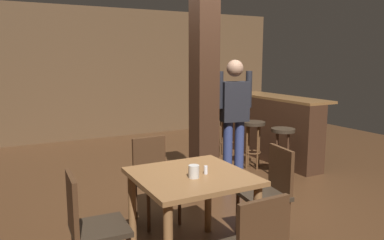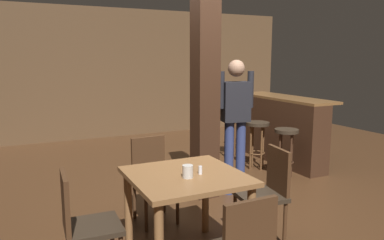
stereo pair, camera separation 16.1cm
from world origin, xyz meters
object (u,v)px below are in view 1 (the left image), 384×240
at_px(salt_shaker, 206,170).
at_px(bar_stool_far, 226,125).
at_px(chair_east, 270,188).
at_px(napkin_cup, 194,171).
at_px(bar_stool_near, 283,141).
at_px(chair_west, 89,224).
at_px(bar_counter, 273,128).
at_px(standing_person, 234,117).
at_px(bar_stool_mid, 253,133).
at_px(chair_north, 154,175).
at_px(dining_table, 191,189).

bearing_deg(salt_shaker, bar_stool_far, 54.15).
bearing_deg(chair_east, napkin_cup, -173.90).
bearing_deg(salt_shaker, bar_stool_near, 34.30).
height_order(chair_west, bar_counter, bar_counter).
bearing_deg(bar_stool_near, chair_west, -156.13).
bearing_deg(napkin_cup, bar_stool_near, 33.38).
bearing_deg(chair_west, standing_person, 29.24).
distance_m(bar_stool_near, bar_stool_mid, 0.60).
relative_size(napkin_cup, bar_counter, 0.05).
relative_size(chair_north, bar_stool_mid, 1.19).
distance_m(bar_counter, bar_stool_far, 0.83).
bearing_deg(dining_table, bar_counter, 38.84).
relative_size(chair_east, bar_stool_far, 1.22).
xyz_separation_m(chair_north, standing_person, (1.22, 0.31, 0.50)).
bearing_deg(chair_west, bar_stool_mid, 33.13).
height_order(chair_north, napkin_cup, chair_north).
distance_m(salt_shaker, bar_stool_mid, 2.90).
bearing_deg(salt_shaker, chair_west, 175.22).
xyz_separation_m(chair_north, bar_counter, (2.72, 1.31, 0.05)).
relative_size(napkin_cup, bar_stool_near, 0.14).
xyz_separation_m(chair_west, napkin_cup, (0.83, -0.12, 0.32)).
height_order(chair_north, chair_west, same).
xyz_separation_m(bar_stool_mid, bar_stool_far, (0.03, 0.82, -0.01)).
distance_m(salt_shaker, bar_stool_far, 3.55).
distance_m(dining_table, chair_east, 0.86).
bearing_deg(salt_shaker, napkin_cup, -163.67).
height_order(dining_table, salt_shaker, salt_shaker).
xyz_separation_m(chair_west, standing_person, (2.10, 1.18, 0.50)).
relative_size(dining_table, chair_east, 1.05).
distance_m(chair_west, salt_shaker, 1.02).
xyz_separation_m(salt_shaker, bar_stool_far, (2.07, 2.87, -0.25)).
height_order(bar_counter, bar_stool_far, bar_counter).
bearing_deg(bar_stool_near, napkin_cup, -146.62).
xyz_separation_m(chair_east, chair_west, (-1.71, 0.03, 0.00)).
height_order(chair_east, bar_counter, bar_counter).
distance_m(chair_east, salt_shaker, 0.81).
xyz_separation_m(dining_table, napkin_cup, (-0.03, -0.09, 0.19)).
xyz_separation_m(napkin_cup, bar_stool_mid, (2.18, 2.09, -0.26)).
bearing_deg(bar_stool_mid, dining_table, -137.23).
relative_size(chair_west, salt_shaker, 12.60).
bearing_deg(bar_stool_mid, bar_counter, 20.11).
relative_size(standing_person, bar_stool_near, 2.34).
bearing_deg(bar_stool_near, bar_stool_mid, 97.65).
distance_m(dining_table, chair_west, 0.87).
bearing_deg(chair_east, bar_counter, 49.46).
xyz_separation_m(dining_table, bar_stool_near, (2.23, 1.39, -0.09)).
height_order(chair_west, salt_shaker, chair_west).
relative_size(chair_west, bar_stool_mid, 1.19).
relative_size(chair_east, bar_counter, 0.45).
height_order(napkin_cup, standing_person, standing_person).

